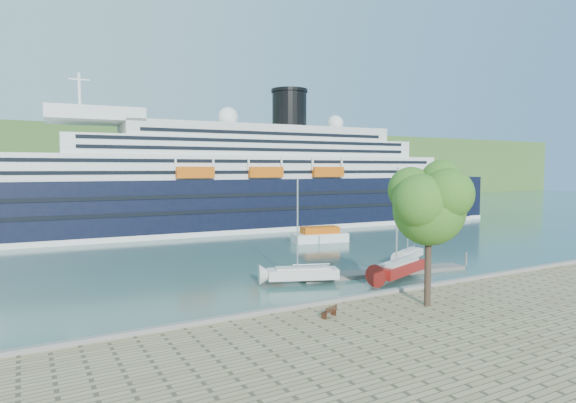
% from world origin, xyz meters
% --- Properties ---
extents(ground, '(400.00, 400.00, 0.00)m').
position_xyz_m(ground, '(0.00, 0.00, 0.00)').
color(ground, '#315851').
rests_on(ground, ground).
extents(far_hillside, '(400.00, 50.00, 24.00)m').
position_xyz_m(far_hillside, '(0.00, 145.00, 12.00)').
color(far_hillside, '#2C4F1F').
rests_on(far_hillside, ground).
extents(quay_coping, '(220.00, 0.50, 0.30)m').
position_xyz_m(quay_coping, '(0.00, -0.20, 1.15)').
color(quay_coping, slate).
rests_on(quay_coping, promenade).
extents(cruise_ship, '(117.17, 23.95, 26.13)m').
position_xyz_m(cruise_ship, '(1.36, 51.91, 13.07)').
color(cruise_ship, black).
rests_on(cruise_ship, ground).
extents(park_bench, '(1.44, 0.99, 0.85)m').
position_xyz_m(park_bench, '(-13.66, -3.02, 1.43)').
color(park_bench, '#3F2012').
rests_on(park_bench, promenade).
extents(promenade_tree, '(6.98, 6.98, 11.56)m').
position_xyz_m(promenade_tree, '(-5.75, -4.21, 6.78)').
color(promenade_tree, '#2A5616').
rests_on(promenade_tree, promenade).
extents(floating_pontoon, '(18.83, 5.25, 0.42)m').
position_xyz_m(floating_pontoon, '(1.40, 8.83, 0.21)').
color(floating_pontoon, slate).
rests_on(floating_pontoon, ground).
extents(sailboat_white_near, '(7.72, 4.62, 9.66)m').
position_xyz_m(sailboat_white_near, '(-8.29, 9.42, 4.83)').
color(sailboat_white_near, silver).
rests_on(sailboat_white_near, ground).
extents(sailboat_red, '(8.53, 5.06, 10.66)m').
position_xyz_m(sailboat_red, '(1.19, 6.51, 5.33)').
color(sailboat_red, maroon).
rests_on(sailboat_red, ground).
extents(sailboat_white_far, '(6.57, 4.63, 8.37)m').
position_xyz_m(sailboat_white_far, '(8.33, 12.74, 4.19)').
color(sailboat_white_far, silver).
rests_on(sailboat_white_far, ground).
extents(tender_launch, '(8.83, 4.42, 2.33)m').
position_xyz_m(tender_launch, '(7.31, 30.55, 1.17)').
color(tender_launch, '#CF550C').
rests_on(tender_launch, ground).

